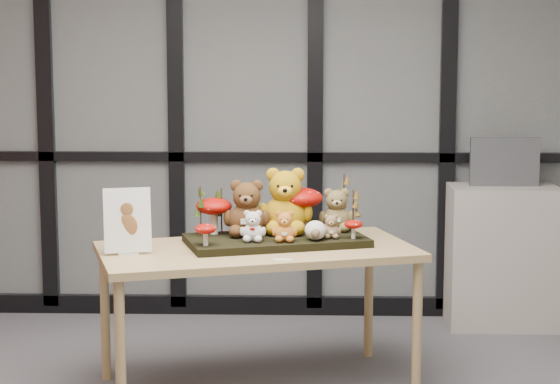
{
  "coord_description": "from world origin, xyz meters",
  "views": [
    {
      "loc": [
        0.42,
        -4.06,
        1.79
      ],
      "look_at": [
        0.27,
        0.98,
        1.04
      ],
      "focal_mm": 65.0,
      "sensor_mm": 36.0,
      "label": 1
    }
  ],
  "objects_px": {
    "bear_white_bow": "(253,224)",
    "mushroom_front_right": "(353,228)",
    "bear_tan_back": "(337,207)",
    "mushroom_back_right": "(301,207)",
    "bear_small_yellow": "(285,225)",
    "cabinet": "(502,257)",
    "mushroom_front_left": "(206,234)",
    "bear_brown_medium": "(247,205)",
    "monitor": "(505,162)",
    "bear_beige_small": "(331,225)",
    "mushroom_back_left": "(214,214)",
    "display_table": "(257,260)",
    "diorama_tray": "(276,241)",
    "sign_holder": "(127,223)",
    "bear_pooh_yellow": "(285,197)",
    "plush_cream_hedgehog": "(315,229)"
  },
  "relations": [
    {
      "from": "display_table",
      "to": "monitor",
      "type": "bearing_deg",
      "value": 22.51
    },
    {
      "from": "bear_pooh_yellow",
      "to": "sign_holder",
      "type": "xyz_separation_m",
      "value": [
        -0.77,
        -0.39,
        -0.07
      ]
    },
    {
      "from": "bear_beige_small",
      "to": "mushroom_front_left",
      "type": "bearing_deg",
      "value": -178.44
    },
    {
      "from": "display_table",
      "to": "mushroom_front_left",
      "type": "relative_size",
      "value": 14.53
    },
    {
      "from": "bear_brown_medium",
      "to": "cabinet",
      "type": "relative_size",
      "value": 0.36
    },
    {
      "from": "mushroom_front_left",
      "to": "monitor",
      "type": "relative_size",
      "value": 0.28
    },
    {
      "from": "bear_white_bow",
      "to": "mushroom_back_left",
      "type": "relative_size",
      "value": 0.83
    },
    {
      "from": "display_table",
      "to": "cabinet",
      "type": "xyz_separation_m",
      "value": [
        1.48,
        1.21,
        -0.23
      ]
    },
    {
      "from": "diorama_tray",
      "to": "bear_brown_medium",
      "type": "height_order",
      "value": "bear_brown_medium"
    },
    {
      "from": "diorama_tray",
      "to": "mushroom_back_right",
      "type": "distance_m",
      "value": 0.25
    },
    {
      "from": "bear_white_bow",
      "to": "mushroom_front_right",
      "type": "bearing_deg",
      "value": -8.12
    },
    {
      "from": "bear_beige_small",
      "to": "mushroom_front_right",
      "type": "relative_size",
      "value": 1.28
    },
    {
      "from": "mushroom_front_left",
      "to": "bear_brown_medium",
      "type": "bearing_deg",
      "value": 55.66
    },
    {
      "from": "bear_pooh_yellow",
      "to": "bear_tan_back",
      "type": "distance_m",
      "value": 0.29
    },
    {
      "from": "monitor",
      "to": "mushroom_back_left",
      "type": "bearing_deg",
      "value": -147.92
    },
    {
      "from": "bear_pooh_yellow",
      "to": "sign_holder",
      "type": "bearing_deg",
      "value": -170.65
    },
    {
      "from": "bear_brown_medium",
      "to": "mushroom_front_right",
      "type": "relative_size",
      "value": 3.01
    },
    {
      "from": "bear_brown_medium",
      "to": "bear_tan_back",
      "type": "xyz_separation_m",
      "value": [
        0.47,
        0.15,
        -0.04
      ]
    },
    {
      "from": "bear_pooh_yellow",
      "to": "mushroom_front_right",
      "type": "relative_size",
      "value": 3.57
    },
    {
      "from": "diorama_tray",
      "to": "mushroom_front_right",
      "type": "xyz_separation_m",
      "value": [
        0.4,
        -0.04,
        0.07
      ]
    },
    {
      "from": "display_table",
      "to": "diorama_tray",
      "type": "relative_size",
      "value": 1.92
    },
    {
      "from": "display_table",
      "to": "bear_small_yellow",
      "type": "distance_m",
      "value": 0.24
    },
    {
      "from": "bear_beige_small",
      "to": "monitor",
      "type": "height_order",
      "value": "monitor"
    },
    {
      "from": "mushroom_back_left",
      "to": "bear_white_bow",
      "type": "bearing_deg",
      "value": -40.67
    },
    {
      "from": "cabinet",
      "to": "monitor",
      "type": "xyz_separation_m",
      "value": [
        -0.0,
        0.02,
        0.6
      ]
    },
    {
      "from": "bear_small_yellow",
      "to": "cabinet",
      "type": "height_order",
      "value": "bear_small_yellow"
    },
    {
      "from": "bear_beige_small",
      "to": "sign_holder",
      "type": "distance_m",
      "value": 1.04
    },
    {
      "from": "bear_white_bow",
      "to": "cabinet",
      "type": "xyz_separation_m",
      "value": [
        1.5,
        1.24,
        -0.42
      ]
    },
    {
      "from": "bear_tan_back",
      "to": "mushroom_back_right",
      "type": "relative_size",
      "value": 0.97
    },
    {
      "from": "bear_white_bow",
      "to": "mushroom_back_right",
      "type": "xyz_separation_m",
      "value": [
        0.24,
        0.28,
        0.04
      ]
    },
    {
      "from": "bear_beige_small",
      "to": "monitor",
      "type": "relative_size",
      "value": 0.32
    },
    {
      "from": "bear_brown_medium",
      "to": "bear_small_yellow",
      "type": "bearing_deg",
      "value": -54.67
    },
    {
      "from": "mushroom_back_right",
      "to": "sign_holder",
      "type": "xyz_separation_m",
      "value": [
        -0.85,
        -0.43,
        -0.01
      ]
    },
    {
      "from": "cabinet",
      "to": "bear_small_yellow",
      "type": "bearing_deg",
      "value": -137.21
    },
    {
      "from": "bear_small_yellow",
      "to": "cabinet",
      "type": "relative_size",
      "value": 0.19
    },
    {
      "from": "mushroom_front_left",
      "to": "monitor",
      "type": "xyz_separation_m",
      "value": [
        1.73,
        1.38,
        0.2
      ]
    },
    {
      "from": "bear_brown_medium",
      "to": "display_table",
      "type": "bearing_deg",
      "value": -82.69
    },
    {
      "from": "bear_brown_medium",
      "to": "sign_holder",
      "type": "height_order",
      "value": "bear_brown_medium"
    },
    {
      "from": "mushroom_back_left",
      "to": "diorama_tray",
      "type": "bearing_deg",
      "value": -11.08
    },
    {
      "from": "bear_small_yellow",
      "to": "plush_cream_hedgehog",
      "type": "height_order",
      "value": "bear_small_yellow"
    },
    {
      "from": "diorama_tray",
      "to": "sign_holder",
      "type": "xyz_separation_m",
      "value": [
        -0.73,
        -0.27,
        0.14
      ]
    },
    {
      "from": "bear_tan_back",
      "to": "bear_brown_medium",
      "type": "bearing_deg",
      "value": -179.07
    },
    {
      "from": "mushroom_back_right",
      "to": "bear_brown_medium",
      "type": "bearing_deg",
      "value": -156.75
    },
    {
      "from": "display_table",
      "to": "mushroom_back_right",
      "type": "bearing_deg",
      "value": 31.01
    },
    {
      "from": "diorama_tray",
      "to": "monitor",
      "type": "relative_size",
      "value": 2.13
    },
    {
      "from": "bear_beige_small",
      "to": "mushroom_front_left",
      "type": "distance_m",
      "value": 0.66
    },
    {
      "from": "mushroom_back_right",
      "to": "monitor",
      "type": "xyz_separation_m",
      "value": [
        1.26,
        0.98,
        0.13
      ]
    },
    {
      "from": "diorama_tray",
      "to": "sign_holder",
      "type": "distance_m",
      "value": 0.79
    },
    {
      "from": "bear_pooh_yellow",
      "to": "sign_holder",
      "type": "height_order",
      "value": "bear_pooh_yellow"
    },
    {
      "from": "bear_brown_medium",
      "to": "monitor",
      "type": "relative_size",
      "value": 0.75
    }
  ]
}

